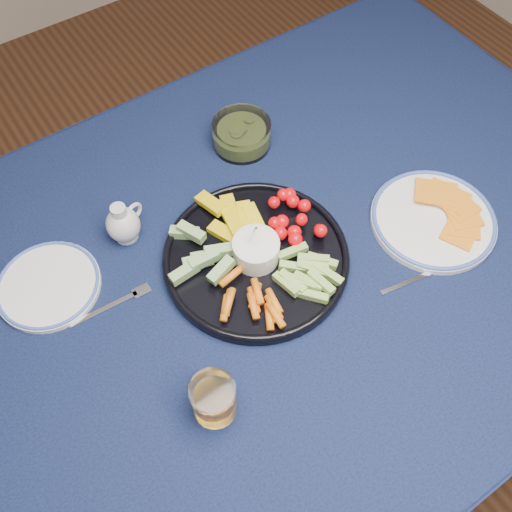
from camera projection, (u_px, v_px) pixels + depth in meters
dining_table at (249, 292)px, 1.14m from camera, size 1.67×1.07×0.75m
crudite_platter at (255, 256)px, 1.06m from camera, size 0.35×0.35×0.11m
creamer_pitcher at (123, 224)px, 1.08m from camera, size 0.08×0.07×0.09m
pickle_bowl at (242, 135)px, 1.22m from camera, size 0.13×0.13×0.06m
cheese_plate at (434, 218)px, 1.12m from camera, size 0.25×0.25×0.03m
juice_tumbler at (214, 400)px, 0.90m from camera, size 0.07×0.07×0.09m
fork_left at (117, 303)px, 1.03m from camera, size 0.16×0.02×0.00m
fork_right at (421, 277)px, 1.06m from camera, size 0.15×0.04×0.00m
side_plate_extra at (48, 285)px, 1.04m from camera, size 0.19×0.19×0.02m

